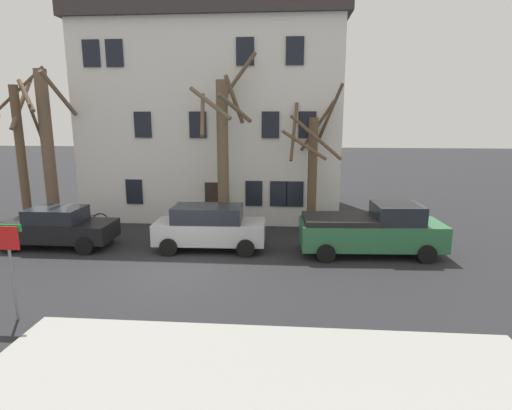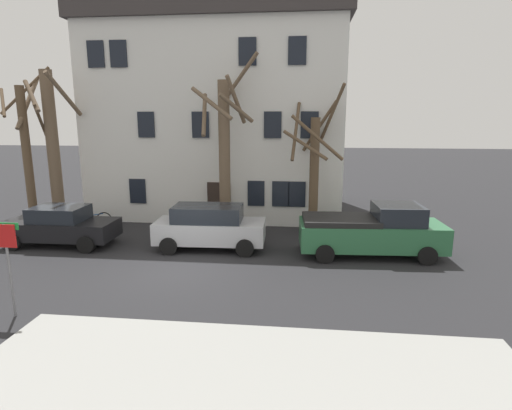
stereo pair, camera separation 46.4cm
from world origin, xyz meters
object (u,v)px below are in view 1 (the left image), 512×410
(car_silver_wagon, at_px, (209,227))
(bicycle_leaning, at_px, (89,221))
(pickup_truck_green, at_px, (372,230))
(tree_bare_near, at_px, (21,153))
(tree_bare_mid, at_px, (47,145))
(tree_bare_far, at_px, (223,149))
(car_black_sedan, at_px, (58,227))
(street_sign_pole, at_px, (9,254))
(tree_bare_end, at_px, (312,165))
(building_main, at_px, (217,100))

(car_silver_wagon, distance_m, bicycle_leaning, 6.86)
(car_silver_wagon, xyz_separation_m, pickup_truck_green, (6.26, -0.10, 0.04))
(tree_bare_near, bearing_deg, pickup_truck_green, -9.12)
(bicycle_leaning, bearing_deg, tree_bare_mid, 175.29)
(tree_bare_far, distance_m, car_black_sedan, 7.49)
(car_silver_wagon, relative_size, street_sign_pole, 1.71)
(pickup_truck_green, bearing_deg, tree_bare_end, 127.43)
(building_main, relative_size, bicycle_leaning, 7.79)
(tree_bare_mid, bearing_deg, bicycle_leaning, -4.71)
(building_main, xyz_separation_m, bicycle_leaning, (-5.40, -4.89, -5.72))
(building_main, height_order, car_silver_wagon, building_main)
(tree_bare_end, bearing_deg, car_black_sedan, -164.27)
(car_black_sedan, height_order, car_silver_wagon, car_silver_wagon)
(car_black_sedan, distance_m, street_sign_pole, 6.51)
(tree_bare_mid, height_order, tree_bare_end, tree_bare_mid)
(tree_bare_near, height_order, car_silver_wagon, tree_bare_near)
(tree_bare_near, xyz_separation_m, street_sign_pole, (5.17, -8.54, -1.78))
(building_main, distance_m, street_sign_pole, 14.70)
(car_black_sedan, bearing_deg, street_sign_pole, -69.17)
(building_main, xyz_separation_m, tree_bare_end, (5.00, -4.83, -3.02))
(tree_bare_end, bearing_deg, street_sign_pole, -131.83)
(tree_bare_mid, height_order, car_silver_wagon, tree_bare_mid)
(tree_bare_mid, bearing_deg, car_black_sedan, -57.32)
(car_silver_wagon, distance_m, pickup_truck_green, 6.26)
(tree_bare_near, xyz_separation_m, bicycle_leaning, (2.74, 0.31, -3.20))
(car_black_sedan, xyz_separation_m, pickup_truck_green, (12.42, 0.07, 0.14))
(tree_bare_end, bearing_deg, tree_bare_near, -178.39)
(tree_bare_mid, xyz_separation_m, tree_bare_end, (12.17, -0.09, -0.82))
(building_main, distance_m, tree_bare_near, 9.98)
(tree_bare_far, relative_size, pickup_truck_green, 1.46)
(tree_bare_far, height_order, tree_bare_end, tree_bare_far)
(building_main, xyz_separation_m, tree_bare_mid, (-7.17, -4.75, -2.19))
(building_main, height_order, pickup_truck_green, building_main)
(tree_bare_near, height_order, street_sign_pole, tree_bare_near)
(car_silver_wagon, bearing_deg, car_black_sedan, -178.50)
(building_main, distance_m, car_silver_wagon, 9.21)
(tree_bare_far, bearing_deg, tree_bare_near, -179.65)
(street_sign_pole, bearing_deg, car_black_sedan, 110.83)
(car_silver_wagon, bearing_deg, street_sign_pole, -122.07)
(car_black_sedan, xyz_separation_m, bicycle_leaning, (-0.14, 2.83, -0.44))
(building_main, height_order, tree_bare_end, building_main)
(tree_bare_near, distance_m, tree_bare_far, 9.24)
(tree_bare_end, relative_size, car_silver_wagon, 1.51)
(building_main, relative_size, pickup_truck_green, 2.46)
(car_black_sedan, relative_size, car_silver_wagon, 1.03)
(tree_bare_near, distance_m, pickup_truck_green, 15.72)
(tree_bare_end, distance_m, car_black_sedan, 10.90)
(tree_bare_near, xyz_separation_m, tree_bare_end, (13.14, 0.37, -0.50))
(tree_bare_far, xyz_separation_m, tree_bare_end, (3.90, 0.31, -0.73))
(car_black_sedan, height_order, pickup_truck_green, pickup_truck_green)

